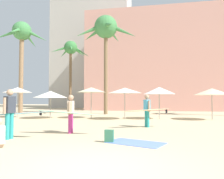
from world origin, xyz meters
The scene contains 17 objects.
ground centered at (0.00, 0.00, 0.00)m, with size 120.00×120.00×0.00m, color #C6B28C.
hotel_pink centered at (3.08, 29.59, 6.81)m, with size 21.94×11.07×13.61m, color #DB9989.
hotel_tower_gray centered at (-10.04, 36.41, 11.95)m, with size 14.00×8.34×23.91m, color #BCB7AD.
palm_tree_far_left centered at (-3.44, 17.21, 8.41)m, with size 6.06×6.34×9.98m.
palm_tree_center centered at (-7.58, 18.31, 6.59)m, with size 3.93×4.15×7.86m.
palm_tree_right centered at (-13.20, 17.84, 8.37)m, with size 6.11×6.07×10.20m.
cafe_umbrella_0 centered at (-0.81, 11.69, 2.11)m, with size 2.52×2.52×2.32m.
cafe_umbrella_1 centered at (-9.49, 11.65, 2.21)m, with size 2.26×2.26×2.43m.
cafe_umbrella_2 centered at (5.36, 12.36, 2.01)m, with size 2.52×2.52×2.25m.
cafe_umbrella_3 centered at (-6.60, 11.53, 1.85)m, with size 2.61×2.61×2.11m.
cafe_umbrella_4 centered at (1.69, 12.43, 2.11)m, with size 2.42×2.42×2.39m.
cafe_umbrella_5 centered at (-3.52, 12.24, 2.20)m, with size 2.27×2.27×2.40m.
beach_towel centered at (0.67, 2.89, 0.01)m, with size 1.84×1.05×0.01m, color #6684E0.
backpack centered at (-0.22, 2.85, 0.20)m, with size 0.30×0.25×0.42m.
person_mid_right centered at (-3.93, 2.88, 0.96)m, with size 2.95×0.80×1.82m.
person_mid_center centered at (-2.26, 4.43, 0.90)m, with size 3.02×0.84×1.65m.
person_far_left centered at (0.92, 7.18, 0.92)m, with size 2.64×1.39×1.70m.
Camera 1 is at (1.26, -4.60, 1.44)m, focal length 35.80 mm.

